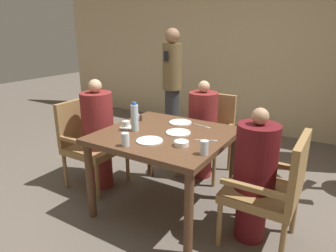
% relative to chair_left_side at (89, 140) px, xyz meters
% --- Properties ---
extents(ground_plane, '(16.00, 16.00, 0.00)m').
position_rel_chair_left_side_xyz_m(ground_plane, '(0.96, 0.00, -0.50)').
color(ground_plane, '#60564C').
extents(wall_back, '(8.00, 0.06, 2.80)m').
position_rel_chair_left_side_xyz_m(wall_back, '(0.96, 2.72, 0.90)').
color(wall_back, '#C6B289').
rests_on(wall_back, ground_plane).
extents(dining_table, '(1.10, 1.05, 0.76)m').
position_rel_chair_left_side_xyz_m(dining_table, '(0.96, 0.00, 0.15)').
color(dining_table, brown).
rests_on(dining_table, ground_plane).
extents(chair_left_side, '(0.53, 0.53, 0.92)m').
position_rel_chair_left_side_xyz_m(chair_left_side, '(0.00, 0.00, 0.00)').
color(chair_left_side, olive).
rests_on(chair_left_side, ground_plane).
extents(diner_in_left_chair, '(0.32, 0.32, 1.16)m').
position_rel_chair_left_side_xyz_m(diner_in_left_chair, '(0.14, 0.00, 0.09)').
color(diner_in_left_chair, maroon).
rests_on(diner_in_left_chair, ground_plane).
extents(chair_far_side, '(0.53, 0.53, 0.92)m').
position_rel_chair_left_side_xyz_m(chair_far_side, '(0.96, 0.93, 0.00)').
color(chair_far_side, olive).
rests_on(chair_far_side, ground_plane).
extents(diner_in_far_chair, '(0.32, 0.32, 1.11)m').
position_rel_chair_left_side_xyz_m(diner_in_far_chair, '(0.96, 0.79, 0.07)').
color(diner_in_far_chair, maroon).
rests_on(diner_in_far_chair, ground_plane).
extents(chair_right_side, '(0.53, 0.53, 0.92)m').
position_rel_chair_left_side_xyz_m(chair_right_side, '(1.92, 0.00, 0.00)').
color(chair_right_side, olive).
rests_on(chair_right_side, ground_plane).
extents(diner_in_right_chair, '(0.32, 0.32, 1.10)m').
position_rel_chair_left_side_xyz_m(diner_in_right_chair, '(1.77, 0.00, 0.06)').
color(diner_in_right_chair, '#5B1419').
rests_on(diner_in_right_chair, ground_plane).
extents(standing_host, '(0.28, 0.32, 1.65)m').
position_rel_chair_left_side_xyz_m(standing_host, '(0.03, 1.68, 0.38)').
color(standing_host, '#2D2D33').
rests_on(standing_host, ground_plane).
extents(plate_main_left, '(0.22, 0.22, 0.01)m').
position_rel_chair_left_side_xyz_m(plate_main_left, '(1.06, 0.06, 0.26)').
color(plate_main_left, white).
rests_on(plate_main_left, dining_table).
extents(plate_main_right, '(0.22, 0.22, 0.01)m').
position_rel_chair_left_side_xyz_m(plate_main_right, '(0.96, -0.25, 0.26)').
color(plate_main_right, white).
rests_on(plate_main_right, dining_table).
extents(plate_dessert_center, '(0.22, 0.22, 0.01)m').
position_rel_chair_left_side_xyz_m(plate_dessert_center, '(0.93, 0.33, 0.26)').
color(plate_dessert_center, white).
rests_on(plate_dessert_center, dining_table).
extents(teacup_with_saucer, '(0.13, 0.13, 0.06)m').
position_rel_chair_left_side_xyz_m(teacup_with_saucer, '(0.57, -0.06, 0.28)').
color(teacup_with_saucer, white).
rests_on(teacup_with_saucer, dining_table).
extents(bowl_small, '(0.12, 0.12, 0.04)m').
position_rel_chair_left_side_xyz_m(bowl_small, '(1.23, -0.19, 0.27)').
color(bowl_small, white).
rests_on(bowl_small, dining_table).
extents(water_bottle, '(0.07, 0.07, 0.27)m').
position_rel_chair_left_side_xyz_m(water_bottle, '(0.70, -0.09, 0.38)').
color(water_bottle, silver).
rests_on(water_bottle, dining_table).
extents(glass_tall_near, '(0.06, 0.06, 0.11)m').
position_rel_chair_left_side_xyz_m(glass_tall_near, '(0.86, -0.43, 0.31)').
color(glass_tall_near, silver).
rests_on(glass_tall_near, dining_table).
extents(glass_tall_mid, '(0.06, 0.06, 0.11)m').
position_rel_chair_left_side_xyz_m(glass_tall_mid, '(1.46, -0.26, 0.31)').
color(glass_tall_mid, silver).
rests_on(glass_tall_mid, dining_table).
extents(salt_shaker, '(0.03, 0.03, 0.07)m').
position_rel_chair_left_side_xyz_m(salt_shaker, '(0.52, 0.18, 0.28)').
color(salt_shaker, white).
rests_on(salt_shaker, dining_table).
extents(pepper_shaker, '(0.03, 0.03, 0.06)m').
position_rel_chair_left_side_xyz_m(pepper_shaker, '(0.56, 0.18, 0.28)').
color(pepper_shaker, '#4C3D2D').
rests_on(pepper_shaker, dining_table).
extents(fork_beside_plate, '(0.18, 0.09, 0.00)m').
position_rel_chair_left_side_xyz_m(fork_beside_plate, '(1.37, 0.02, 0.25)').
color(fork_beside_plate, silver).
rests_on(fork_beside_plate, dining_table).
extents(knife_beside_plate, '(0.19, 0.06, 0.00)m').
position_rel_chair_left_side_xyz_m(knife_beside_plate, '(1.17, 0.35, 0.25)').
color(knife_beside_plate, silver).
rests_on(knife_beside_plate, dining_table).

